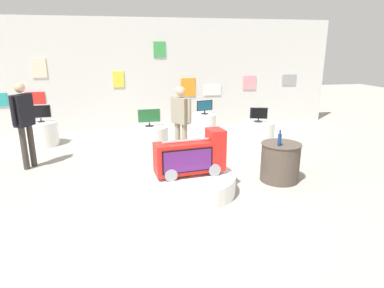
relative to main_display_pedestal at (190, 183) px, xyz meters
The scene contains 16 objects.
ground_plane 0.51m from the main_display_pedestal, 125.88° to the right, with size 30.00×30.00×0.00m, color #9E998E.
back_wall_display 5.14m from the main_display_pedestal, 93.30° to the left, with size 11.56×0.13×3.23m.
main_display_pedestal is the anchor object (origin of this frame).
novelty_firetruck_tv 0.48m from the main_display_pedestal, ahead, with size 1.22×0.51×0.77m.
display_pedestal_left_rear 4.72m from the main_display_pedestal, 130.74° to the left, with size 0.75×0.75×0.61m, color white.
tv_on_left_rear 4.77m from the main_display_pedestal, 130.78° to the left, with size 0.54×0.17×0.44m.
display_pedestal_center_rear 3.34m from the main_display_pedestal, 47.42° to the left, with size 0.83×0.83×0.61m, color white.
tv_on_center_rear 3.39m from the main_display_pedestal, 47.36° to the left, with size 0.42×0.20×0.36m.
display_pedestal_right_rear 2.58m from the main_display_pedestal, 100.31° to the left, with size 0.88×0.88×0.61m, color white.
tv_on_right_rear 2.66m from the main_display_pedestal, 100.33° to the left, with size 0.56×0.20×0.43m.
display_pedestal_far_right 3.90m from the main_display_pedestal, 72.34° to the left, with size 0.66×0.66×0.61m, color white.
tv_on_far_right 3.95m from the main_display_pedestal, 72.34° to the left, with size 0.47×0.19×0.38m.
side_table_round 1.77m from the main_display_pedestal, ahead, with size 0.73×0.73×0.72m.
bottle_on_side_table 1.78m from the main_display_pedestal, ahead, with size 0.07×0.07×0.29m.
shopper_browsing_near_truck 1.80m from the main_display_pedestal, 85.19° to the left, with size 0.39×0.46×1.63m.
shopper_browsing_rear 3.65m from the main_display_pedestal, 148.01° to the left, with size 0.37×0.49×1.75m.
Camera 1 is at (-0.77, -4.82, 2.43)m, focal length 31.19 mm.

